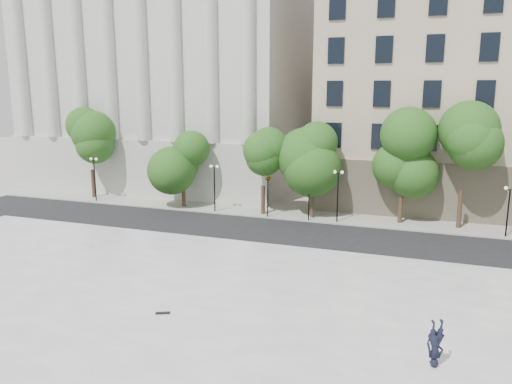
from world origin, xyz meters
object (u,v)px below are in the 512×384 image
skateboard (163,313)px  traffic_light_west (268,176)px  traffic_light_east (309,178)px  person_lying (434,360)px

skateboard → traffic_light_west: bearing=69.1°
skateboard → traffic_light_east: bearing=58.9°
traffic_light_east → person_lying: 23.67m
skateboard → person_lying: bearing=-27.2°
traffic_light_west → skateboard: 20.90m
traffic_light_east → person_lying: bearing=-64.6°
traffic_light_west → traffic_light_east: (3.68, 0.00, 0.02)m
traffic_light_west → traffic_light_east: traffic_light_east is taller
traffic_light_east → skateboard: (-2.40, -20.60, -3.25)m
traffic_light_west → person_lying: (13.74, -21.21, -3.00)m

